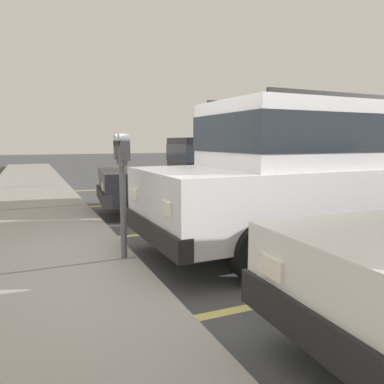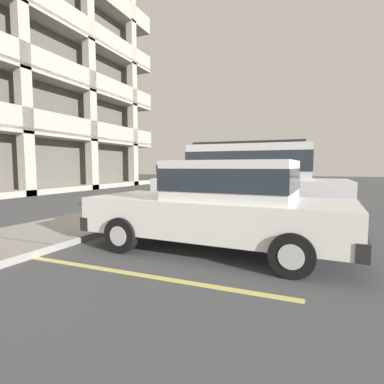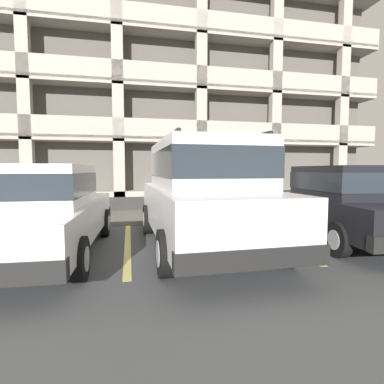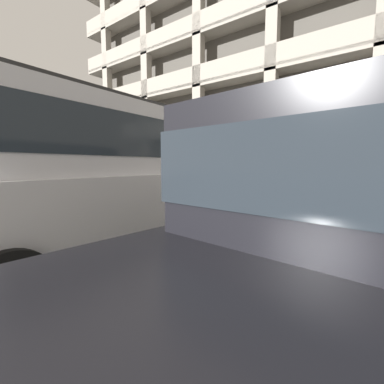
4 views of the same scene
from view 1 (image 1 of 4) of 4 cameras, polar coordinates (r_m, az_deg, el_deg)
ground_plane at (r=4.62m, az=-5.77°, el=-11.53°), size 80.00×80.00×0.10m
sidewalk at (r=4.39m, az=-22.49°, el=-11.63°), size 40.00×2.20×0.12m
parking_stall_lines at (r=6.42m, az=2.16°, el=-5.49°), size 11.81×4.80×0.01m
silver_suv at (r=5.47m, az=17.83°, el=3.34°), size 2.09×4.82×2.03m
dark_hatchback at (r=7.97m, az=3.11°, el=3.06°), size 2.17×4.63×1.54m
parking_meter_near at (r=4.33m, az=-10.61°, el=3.86°), size 0.35×0.12×1.44m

